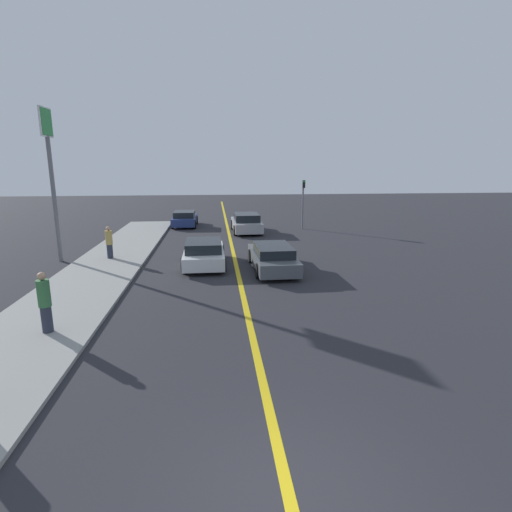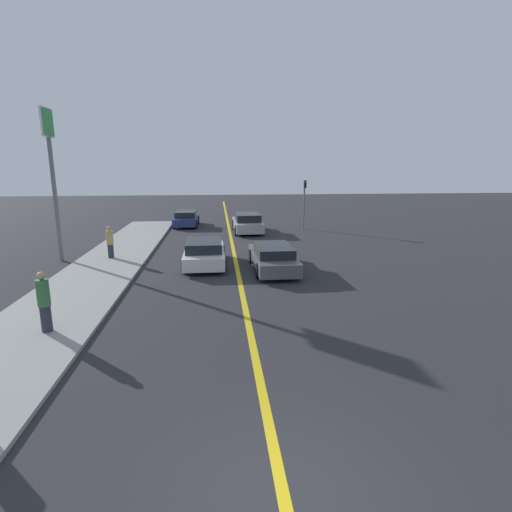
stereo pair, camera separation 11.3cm
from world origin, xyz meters
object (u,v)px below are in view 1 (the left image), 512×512
object	(u,v)px
pedestrian_far_standing	(109,242)
roadside_sign	(49,156)
car_near_right_lane	(273,257)
pedestrian_mid_group	(45,302)
traffic_light	(303,199)
car_parked_left_lot	(185,219)
car_ahead_center	(204,253)
car_far_distant	(246,223)

from	to	relation	value
pedestrian_far_standing	roadside_sign	bearing A→B (deg)	-179.65
roadside_sign	car_near_right_lane	bearing A→B (deg)	-14.68
pedestrian_mid_group	traffic_light	distance (m)	21.38
car_near_right_lane	roadside_sign	world-z (taller)	roadside_sign
car_parked_left_lot	pedestrian_far_standing	distance (m)	11.53
pedestrian_far_standing	traffic_light	size ratio (longest dim) A/B	0.45
pedestrian_mid_group	pedestrian_far_standing	world-z (taller)	pedestrian_mid_group
car_ahead_center	traffic_light	distance (m)	12.74
car_ahead_center	roadside_sign	world-z (taller)	roadside_sign
car_parked_left_lot	pedestrian_mid_group	distance (m)	20.53
car_ahead_center	car_parked_left_lot	bearing A→B (deg)	97.46
pedestrian_far_standing	roadside_sign	distance (m)	4.83
pedestrian_far_standing	traffic_light	xyz separation A→B (m)	(11.85, 8.85, 1.33)
pedestrian_mid_group	roadside_sign	distance (m)	10.52
car_parked_left_lot	roadside_sign	bearing A→B (deg)	-114.75
car_parked_left_lot	pedestrian_far_standing	size ratio (longest dim) A/B	2.41
car_ahead_center	pedestrian_mid_group	world-z (taller)	pedestrian_mid_group
car_near_right_lane	pedestrian_mid_group	size ratio (longest dim) A/B	2.69
pedestrian_far_standing	car_far_distant	bearing A→B (deg)	45.99
pedestrian_far_standing	roadside_sign	xyz separation A→B (m)	(-2.40, -0.01, 4.19)
car_ahead_center	pedestrian_far_standing	world-z (taller)	pedestrian_far_standing
roadside_sign	traffic_light	bearing A→B (deg)	31.87
car_near_right_lane	traffic_light	xyz separation A→B (m)	(3.95, 11.56, 1.66)
pedestrian_far_standing	car_ahead_center	bearing A→B (deg)	-18.63
car_near_right_lane	car_far_distant	size ratio (longest dim) A/B	1.05
car_near_right_lane	pedestrian_mid_group	world-z (taller)	pedestrian_mid_group
car_far_distant	pedestrian_far_standing	xyz separation A→B (m)	(-7.55, -7.82, 0.26)
car_ahead_center	car_far_distant	distance (m)	9.83
car_far_distant	traffic_light	distance (m)	4.70
traffic_light	car_parked_left_lot	bearing A→B (deg)	165.56
car_near_right_lane	traffic_light	world-z (taller)	traffic_light
roadside_sign	car_parked_left_lot	bearing A→B (deg)	64.27
car_parked_left_lot	pedestrian_far_standing	world-z (taller)	pedestrian_far_standing
car_parked_left_lot	roadside_sign	xyz separation A→B (m)	(-5.37, -11.15, 4.52)
car_far_distant	pedestrian_far_standing	world-z (taller)	pedestrian_far_standing
car_far_distant	car_parked_left_lot	xyz separation A→B (m)	(-4.58, 3.32, -0.08)
car_ahead_center	pedestrian_mid_group	distance (m)	8.74
car_ahead_center	pedestrian_mid_group	bearing A→B (deg)	-119.43
car_ahead_center	roadside_sign	bearing A→B (deg)	166.99
car_far_distant	traffic_light	xyz separation A→B (m)	(4.30, 1.03, 1.58)
traffic_light	pedestrian_far_standing	bearing A→B (deg)	-143.26
car_near_right_lane	pedestrian_far_standing	distance (m)	8.37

